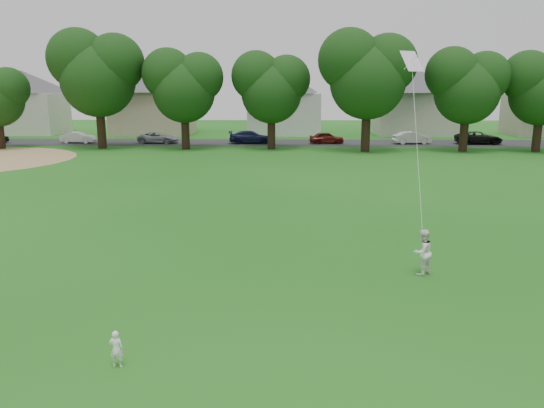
{
  "coord_description": "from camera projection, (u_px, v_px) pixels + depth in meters",
  "views": [
    {
      "loc": [
        0.18,
        -13.44,
        5.73
      ],
      "look_at": [
        -0.21,
        2.0,
        2.3
      ],
      "focal_mm": 35.0,
      "sensor_mm": 36.0,
      "label": 1
    }
  ],
  "objects": [
    {
      "name": "older_boy",
      "position": [
        422.0,
        252.0,
        16.39
      ],
      "size": [
        0.88,
        0.83,
        1.44
      ],
      "primitive_type": "imported",
      "rotation": [
        0.0,
        0.0,
        3.68
      ],
      "color": "white",
      "rests_on": "ground"
    },
    {
      "name": "tree_row",
      "position": [
        298.0,
        77.0,
        47.53
      ],
      "size": [
        79.04,
        8.76,
        11.29
      ],
      "color": "black",
      "rests_on": "ground"
    },
    {
      "name": "parked_cars",
      "position": [
        302.0,
        138.0,
        54.2
      ],
      "size": [
        63.04,
        2.31,
        1.29
      ],
      "color": "black",
      "rests_on": "ground"
    },
    {
      "name": "street",
      "position": [
        284.0,
        143.0,
        55.35
      ],
      "size": [
        90.0,
        7.0,
        0.01
      ],
      "primitive_type": "cube",
      "color": "#2D2D30",
      "rests_on": "ground"
    },
    {
      "name": "house_row",
      "position": [
        285.0,
        95.0,
        64.08
      ],
      "size": [
        77.24,
        13.96,
        9.24
      ],
      "color": "silver",
      "rests_on": "ground"
    },
    {
      "name": "ground",
      "position": [
        278.0,
        303.0,
        14.36
      ],
      "size": [
        160.0,
        160.0,
        0.0
      ],
      "primitive_type": "plane",
      "color": "#135513",
      "rests_on": "ground"
    },
    {
      "name": "toddler",
      "position": [
        116.0,
        349.0,
        11.0
      ],
      "size": [
        0.31,
        0.22,
        0.81
      ],
      "primitive_type": "imported",
      "rotation": [
        0.0,
        0.0,
        3.06
      ],
      "color": "white",
      "rests_on": "ground"
    },
    {
      "name": "kite",
      "position": [
        417.0,
        147.0,
        17.12
      ],
      "size": [
        0.99,
        1.87,
        6.24
      ],
      "color": "silver",
      "rests_on": "ground"
    }
  ]
}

